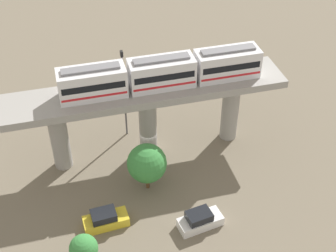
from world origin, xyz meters
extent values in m
plane|color=#706654|center=(0.00, 0.00, 0.00)|extent=(120.00, 120.00, 0.00)
cylinder|color=#999691|center=(0.00, -9.38, 3.78)|extent=(1.90, 1.90, 7.57)
cylinder|color=#999691|center=(0.00, 0.00, 3.78)|extent=(1.90, 1.90, 7.57)
cylinder|color=#999691|center=(0.00, 9.38, 3.78)|extent=(1.90, 1.90, 7.57)
cube|color=#999691|center=(0.00, 0.00, 7.97)|extent=(5.20, 28.85, 0.80)
cube|color=silver|center=(0.00, -8.52, 9.87)|extent=(2.60, 6.60, 3.00)
cube|color=black|center=(0.00, -8.52, 10.12)|extent=(2.64, 6.07, 0.70)
cube|color=red|center=(0.00, -8.52, 9.12)|extent=(2.64, 6.34, 0.24)
cube|color=slate|center=(0.00, -8.52, 11.49)|extent=(1.10, 5.61, 0.24)
cube|color=silver|center=(0.00, -1.57, 9.87)|extent=(2.60, 6.60, 3.00)
cube|color=black|center=(0.00, -1.57, 10.12)|extent=(2.64, 6.07, 0.70)
cube|color=red|center=(0.00, -1.57, 9.12)|extent=(2.64, 6.34, 0.24)
cube|color=slate|center=(0.00, -1.57, 11.49)|extent=(1.10, 5.61, 0.24)
cube|color=silver|center=(0.00, 5.38, 9.87)|extent=(2.60, 6.60, 3.00)
cube|color=black|center=(0.00, 5.38, 10.12)|extent=(2.64, 6.07, 0.70)
cube|color=red|center=(0.00, 5.38, 9.12)|extent=(2.64, 6.34, 0.24)
cube|color=slate|center=(0.00, 5.38, 11.49)|extent=(1.10, 5.61, 0.24)
cube|color=white|center=(-11.74, -2.24, 0.50)|extent=(2.44, 4.43, 1.00)
cube|color=black|center=(-11.74, -2.09, 1.38)|extent=(1.98, 2.53, 0.76)
cube|color=yellow|center=(-9.37, 6.30, 0.50)|extent=(2.07, 4.31, 1.00)
cube|color=black|center=(-9.37, 6.45, 1.38)|extent=(1.78, 2.40, 0.76)
sphere|color=#38843D|center=(-13.99, 8.69, 3.12)|extent=(2.43, 2.43, 2.43)
cylinder|color=brown|center=(-5.60, 1.40, 1.13)|extent=(0.36, 0.36, 2.25)
sphere|color=#38843D|center=(-5.60, 1.40, 3.34)|extent=(3.97, 3.97, 3.97)
cylinder|color=#4C4C51|center=(3.40, 1.80, 5.18)|extent=(0.20, 0.20, 10.37)
cube|color=black|center=(3.40, 1.80, 10.67)|extent=(0.44, 0.28, 0.60)
camera|label=1|loc=(-39.50, 8.27, 35.88)|focal=51.51mm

